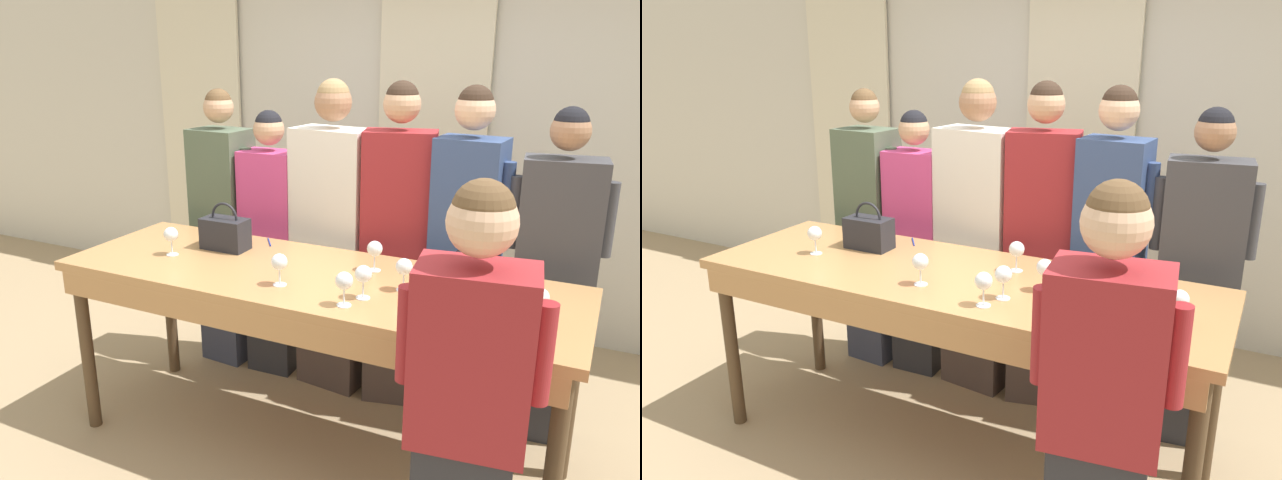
% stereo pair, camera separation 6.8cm
% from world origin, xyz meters
% --- Properties ---
extents(ground_plane, '(18.00, 18.00, 0.00)m').
position_xyz_m(ground_plane, '(0.00, 0.00, 0.00)').
color(ground_plane, tan).
extents(wall_back, '(12.00, 0.06, 2.80)m').
position_xyz_m(wall_back, '(0.00, 1.97, 1.40)').
color(wall_back, beige).
rests_on(wall_back, ground_plane).
extents(curtain_panel_left, '(0.80, 0.03, 2.69)m').
position_xyz_m(curtain_panel_left, '(-2.05, 1.90, 1.34)').
color(curtain_panel_left, beige).
rests_on(curtain_panel_left, ground_plane).
extents(curtain_panel_center, '(0.80, 0.03, 2.69)m').
position_xyz_m(curtain_panel_center, '(0.00, 1.90, 1.34)').
color(curtain_panel_center, beige).
rests_on(curtain_panel_center, ground_plane).
extents(tasting_bar, '(2.56, 0.85, 0.99)m').
position_xyz_m(tasting_bar, '(0.00, -0.03, 0.89)').
color(tasting_bar, '#B27F4C').
rests_on(tasting_bar, ground_plane).
extents(wine_bottle, '(0.08, 0.08, 0.31)m').
position_xyz_m(wine_bottle, '(0.71, 0.08, 1.10)').
color(wine_bottle, black).
rests_on(wine_bottle, tasting_bar).
extents(handbag, '(0.25, 0.14, 0.26)m').
position_xyz_m(handbag, '(-0.60, 0.14, 1.08)').
color(handbag, '#232328').
rests_on(handbag, tasting_bar).
extents(wine_glass_front_left, '(0.08, 0.08, 0.15)m').
position_xyz_m(wine_glass_front_left, '(0.47, -0.01, 1.10)').
color(wine_glass_front_left, white).
rests_on(wine_glass_front_left, tasting_bar).
extents(wine_glass_front_mid, '(0.08, 0.08, 0.15)m').
position_xyz_m(wine_glass_front_mid, '(-0.80, -0.07, 1.10)').
color(wine_glass_front_mid, white).
rests_on(wine_glass_front_mid, tasting_bar).
extents(wine_glass_front_right, '(0.08, 0.08, 0.15)m').
position_xyz_m(wine_glass_front_right, '(0.25, 0.18, 1.10)').
color(wine_glass_front_right, white).
rests_on(wine_glass_front_right, tasting_bar).
extents(wine_glass_center_left, '(0.08, 0.08, 0.15)m').
position_xyz_m(wine_glass_center_left, '(0.34, -0.17, 1.10)').
color(wine_glass_center_left, white).
rests_on(wine_glass_center_left, tasting_bar).
extents(wine_glass_center_mid, '(0.08, 0.08, 0.15)m').
position_xyz_m(wine_glass_center_mid, '(1.06, -0.11, 1.10)').
color(wine_glass_center_mid, white).
rests_on(wine_glass_center_mid, tasting_bar).
extents(wine_glass_center_right, '(0.08, 0.08, 0.15)m').
position_xyz_m(wine_glass_center_right, '(-0.07, -0.20, 1.10)').
color(wine_glass_center_right, white).
rests_on(wine_glass_center_right, tasting_bar).
extents(wine_glass_back_left, '(0.08, 0.08, 0.15)m').
position_xyz_m(wine_glass_back_left, '(0.30, -0.28, 1.10)').
color(wine_glass_back_left, white).
rests_on(wine_glass_back_left, tasting_bar).
extents(pen, '(0.09, 0.12, 0.01)m').
position_xyz_m(pen, '(-0.45, 0.34, 0.99)').
color(pen, '#193399').
rests_on(pen, tasting_bar).
extents(guest_olive_jacket, '(0.47, 0.29, 1.80)m').
position_xyz_m(guest_olive_jacket, '(-0.99, 0.67, 0.92)').
color(guest_olive_jacket, '#383D51').
rests_on(guest_olive_jacket, ground_plane).
extents(guest_pink_top, '(0.46, 0.24, 1.69)m').
position_xyz_m(guest_pink_top, '(-0.63, 0.67, 0.87)').
color(guest_pink_top, '#28282D').
rests_on(guest_pink_top, ground_plane).
extents(guest_cream_sweater, '(0.58, 0.31, 1.88)m').
position_xyz_m(guest_cream_sweater, '(-0.21, 0.67, 0.96)').
color(guest_cream_sweater, '#473833').
rests_on(guest_cream_sweater, ground_plane).
extents(guest_striped_shirt, '(0.51, 0.32, 1.88)m').
position_xyz_m(guest_striped_shirt, '(0.19, 0.67, 0.97)').
color(guest_striped_shirt, '#473833').
rests_on(guest_striped_shirt, ground_plane).
extents(guest_navy_coat, '(0.46, 0.27, 1.87)m').
position_xyz_m(guest_navy_coat, '(0.58, 0.67, 0.97)').
color(guest_navy_coat, '#383D51').
rests_on(guest_navy_coat, ground_plane).
extents(guest_beige_cap, '(0.51, 0.28, 1.78)m').
position_xyz_m(guest_beige_cap, '(1.04, 0.67, 0.91)').
color(guest_beige_cap, '#28282D').
rests_on(guest_beige_cap, ground_plane).
extents(host_pouring, '(0.50, 0.30, 1.68)m').
position_xyz_m(host_pouring, '(0.93, -0.69, 0.87)').
color(host_pouring, '#28282D').
rests_on(host_pouring, ground_plane).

